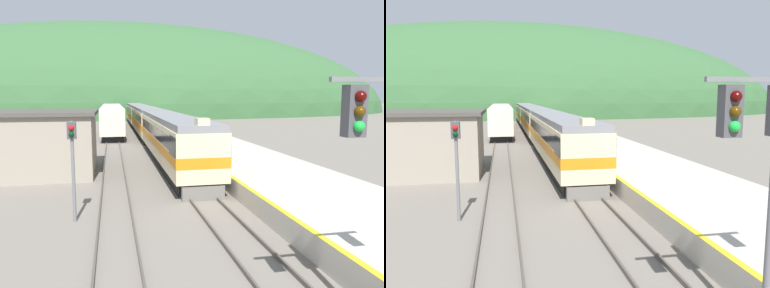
# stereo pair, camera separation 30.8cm
# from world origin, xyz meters

# --- Properties ---
(track_main) EXTENTS (1.52, 180.00, 0.16)m
(track_main) POSITION_xyz_m (0.00, 70.00, 0.08)
(track_main) COLOR #4C443D
(track_main) RESTS_ON ground
(track_siding) EXTENTS (1.52, 180.00, 0.16)m
(track_siding) POSITION_xyz_m (-4.50, 70.00, 0.08)
(track_siding) COLOR #4C443D
(track_siding) RESTS_ON ground
(platform) EXTENTS (6.61, 140.00, 0.99)m
(platform) POSITION_xyz_m (5.03, 50.00, 0.49)
(platform) COLOR #BCB5A5
(platform) RESTS_ON ground
(distant_hills) EXTENTS (178.89, 80.50, 55.31)m
(distant_hills) POSITION_xyz_m (0.00, 122.47, 0.00)
(distant_hills) COLOR #335B33
(distant_hills) RESTS_ON ground
(station_shed) EXTENTS (8.43, 7.34, 4.40)m
(station_shed) POSITION_xyz_m (-9.78, 27.05, 2.21)
(station_shed) COLOR gray
(station_shed) RESTS_ON ground
(express_train_lead_car) EXTENTS (2.94, 20.91, 4.28)m
(express_train_lead_car) POSITION_xyz_m (0.00, 28.25, 2.14)
(express_train_lead_car) COLOR black
(express_train_lead_car) RESTS_ON ground
(carriage_second) EXTENTS (2.93, 20.19, 3.92)m
(carriage_second) POSITION_xyz_m (0.00, 49.91, 2.13)
(carriage_second) COLOR black
(carriage_second) RESTS_ON ground
(carriage_third) EXTENTS (2.93, 20.19, 3.92)m
(carriage_third) POSITION_xyz_m (0.00, 70.99, 2.13)
(carriage_third) COLOR black
(carriage_third) RESTS_ON ground
(siding_train) EXTENTS (2.90, 31.49, 3.93)m
(siding_train) POSITION_xyz_m (-4.50, 58.64, 2.03)
(siding_train) COLOR black
(siding_train) RESTS_ON ground
(signal_post_siding) EXTENTS (0.36, 0.42, 4.37)m
(signal_post_siding) POSITION_xyz_m (-6.23, 16.13, 3.11)
(signal_post_siding) COLOR slate
(signal_post_siding) RESTS_ON ground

